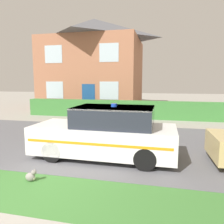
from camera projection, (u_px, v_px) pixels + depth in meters
ground_plane at (15, 203)px, 4.15m from camera, size 80.00×80.00×0.00m
road_strip at (90, 141)px, 8.46m from camera, size 28.00×6.39×0.01m
lawn_verge at (29, 191)px, 4.60m from camera, size 28.00×1.60×0.01m
garden_hedge at (134, 110)px, 13.63m from camera, size 14.22×0.63×1.09m
police_car at (106, 133)px, 6.52m from camera, size 4.23×1.69×1.64m
cat at (31, 176)px, 5.03m from camera, size 0.33×0.18×0.30m
house_left at (94, 63)px, 19.18m from camera, size 8.20×7.03×7.61m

